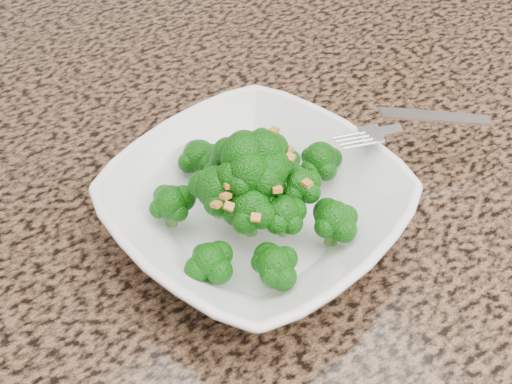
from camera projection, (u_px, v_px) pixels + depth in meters
cabinet at (314, 380)px, 0.98m from camera, size 1.55×0.95×0.87m
granite_counter at (343, 169)px, 0.65m from camera, size 1.64×1.04×0.03m
bowl at (256, 208)px, 0.55m from camera, size 0.29×0.29×0.06m
broccoli_pile at (256, 156)px, 0.51m from camera, size 0.21×0.21×0.06m
garlic_topping at (256, 122)px, 0.48m from camera, size 0.13×0.13×0.01m
fork at (392, 129)px, 0.57m from camera, size 0.18×0.10×0.01m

